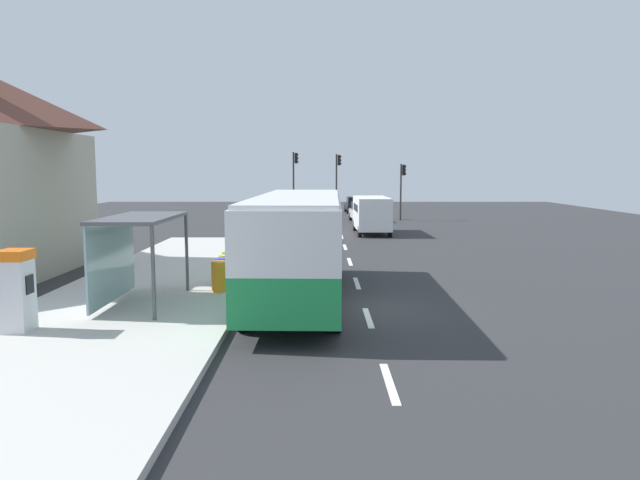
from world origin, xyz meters
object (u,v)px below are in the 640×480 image
bus (297,240)px  traffic_light_median (336,176)px  sedan_near (362,212)px  sedan_far (354,204)px  bus_shelter (128,237)px  ticket_machine (15,290)px  recycling_bin_green (228,266)px  white_van (370,212)px  recycling_bin_blue (222,273)px  traffic_light_near_side (401,183)px  traffic_light_far_side (293,175)px  recycling_bin_orange (218,276)px  recycling_bin_yellow (225,269)px

bus → traffic_light_median: 31.48m
sedan_near → sedan_far: size_ratio=1.01×
sedan_near → traffic_light_median: 4.52m
traffic_light_median → bus_shelter: 33.49m
ticket_machine → recycling_bin_green: 7.90m
bus → recycling_bin_green: (-2.49, 2.46, -1.19)m
white_van → bus_shelter: 22.56m
recycling_bin_blue → traffic_light_near_side: bearing=71.3°
recycling_bin_green → traffic_light_far_side: (1.09, 28.11, 2.94)m
ticket_machine → recycling_bin_green: size_ratio=2.04×
recycling_bin_orange → white_van: bearing=71.5°
sedan_far → recycling_bin_yellow: bearing=-100.1°
white_van → ticket_machine: (-10.36, -23.81, -0.17)m
traffic_light_far_side → ticket_machine: bearing=-98.2°
recycling_bin_blue → recycling_bin_green: same height
recycling_bin_orange → traffic_light_far_side: (1.09, 30.21, 2.94)m
sedan_near → recycling_bin_yellow: bearing=-103.8°
recycling_bin_yellow → traffic_light_near_side: size_ratio=0.21×
recycling_bin_orange → ticket_machine: bearing=-130.0°
white_van → sedan_near: size_ratio=1.16×
sedan_far → recycling_bin_green: bearing=-100.3°
white_van → recycling_bin_orange: (-6.40, -19.09, -0.69)m
sedan_near → recycling_bin_green: size_ratio=4.73×
bus_shelter → bus: bearing=16.5°
sedan_far → bus: bearing=-96.0°
sedan_far → traffic_light_near_side: bearing=-69.6°
white_van → recycling_bin_green: bearing=-110.6°
recycling_bin_yellow → bus_shelter: size_ratio=0.24×
traffic_light_near_side → sedan_far: bearing=110.4°
ticket_machine → recycling_bin_blue: (3.96, 5.42, -0.52)m
traffic_light_median → traffic_light_near_side: bearing=-17.4°
ticket_machine → traffic_light_median: traffic_light_median is taller
recycling_bin_yellow → traffic_light_near_side: (9.71, 28.01, 2.36)m
recycling_bin_yellow → bus_shelter: bus_shelter is taller
traffic_light_near_side → traffic_light_median: size_ratio=0.85×
sedan_near → bus_shelter: 30.97m
ticket_machine → recycling_bin_green: bearing=59.8°
sedan_near → recycling_bin_yellow: size_ratio=4.73×
recycling_bin_orange → recycling_bin_yellow: size_ratio=1.00×
bus → recycling_bin_green: bus is taller
ticket_machine → traffic_light_far_side: 35.37m
sedan_far → ticket_machine: size_ratio=2.30×
recycling_bin_orange → traffic_light_median: 31.48m
ticket_machine → sedan_far: bearing=76.2°
ticket_machine → recycling_bin_blue: ticket_machine is taller
traffic_light_near_side → traffic_light_median: 5.38m
bus → recycling_bin_green: size_ratio=11.65×
sedan_far → recycling_bin_green: sedan_far is taller
sedan_far → bus_shelter: size_ratio=1.11×
bus → recycling_bin_yellow: size_ratio=11.65×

